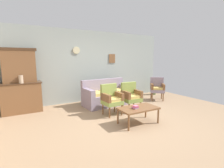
% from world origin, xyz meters
% --- Properties ---
extents(ground_plane, '(7.68, 7.68, 0.00)m').
position_xyz_m(ground_plane, '(0.00, 0.00, 0.00)').
color(ground_plane, '#997A5B').
extents(wall_back_with_decor, '(6.40, 0.09, 2.70)m').
position_xyz_m(wall_back_with_decor, '(0.00, 2.63, 1.35)').
color(wall_back_with_decor, '#939E99').
rests_on(wall_back_with_decor, ground).
extents(side_cabinet, '(1.16, 0.55, 0.93)m').
position_xyz_m(side_cabinet, '(-2.46, 2.25, 0.47)').
color(side_cabinet, brown).
rests_on(side_cabinet, ground).
extents(cabinet_upper_hutch, '(0.99, 0.38, 1.03)m').
position_xyz_m(cabinet_upper_hutch, '(-2.46, 2.33, 1.45)').
color(cabinet_upper_hutch, brown).
rests_on(cabinet_upper_hutch, side_cabinet).
extents(vase_on_cabinet, '(0.12, 0.12, 0.24)m').
position_xyz_m(vase_on_cabinet, '(-2.45, 2.07, 1.05)').
color(vase_on_cabinet, tan).
rests_on(vase_on_cabinet, side_cabinet).
extents(floral_couch, '(1.77, 0.93, 0.90)m').
position_xyz_m(floral_couch, '(0.22, 1.74, 0.33)').
color(floral_couch, gray).
rests_on(floral_couch, ground).
extents(armchair_near_cabinet, '(0.55, 0.52, 0.90)m').
position_xyz_m(armchair_near_cabinet, '(-0.16, 0.72, 0.50)').
color(armchair_near_cabinet, '#849947').
rests_on(armchair_near_cabinet, ground).
extents(armchair_by_doorway, '(0.55, 0.52, 0.90)m').
position_xyz_m(armchair_by_doorway, '(0.55, 0.73, 0.50)').
color(armchair_by_doorway, '#849947').
rests_on(armchair_by_doorway, ground).
extents(wingback_chair_by_fireplace, '(0.71, 0.70, 0.90)m').
position_xyz_m(wingback_chair_by_fireplace, '(2.30, 1.37, 0.50)').
color(wingback_chair_by_fireplace, gray).
rests_on(wingback_chair_by_fireplace, ground).
extents(coffee_table, '(1.00, 0.56, 0.42)m').
position_xyz_m(coffee_table, '(0.11, -0.21, 0.38)').
color(coffee_table, brown).
rests_on(coffee_table, ground).
extents(book_stack_on_table, '(0.17, 0.11, 0.08)m').
position_xyz_m(book_stack_on_table, '(-0.01, -0.24, 0.46)').
color(book_stack_on_table, '#9D8B96').
rests_on(book_stack_on_table, coffee_table).
extents(floor_vase_by_wall, '(0.23, 0.23, 0.73)m').
position_xyz_m(floor_vase_by_wall, '(2.85, 2.15, 0.36)').
color(floor_vase_by_wall, '#636D3E').
rests_on(floor_vase_by_wall, ground).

